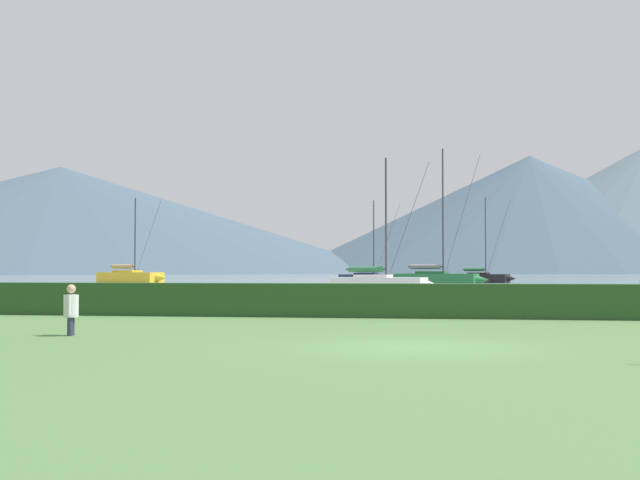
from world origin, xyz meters
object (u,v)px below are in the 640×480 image
sailboat_slip_4 (438,278)px  sailboat_slip_5 (370,278)px  sailboat_slip_0 (380,283)px  sailboat_slip_1 (131,277)px  person_seated_viewer (71,308)px  sailboat_slip_6 (482,277)px

sailboat_slip_4 → sailboat_slip_5: sailboat_slip_4 is taller
sailboat_slip_4 → sailboat_slip_5: bearing=132.9°
sailboat_slip_0 → sailboat_slip_4: sailboat_slip_4 is taller
sailboat_slip_1 → sailboat_slip_5: size_ratio=1.07×
sailboat_slip_1 → sailboat_slip_4: size_ratio=0.76×
sailboat_slip_1 → person_seated_viewer: bearing=-51.2°
sailboat_slip_1 → sailboat_slip_6: (40.39, 9.20, -0.12)m
sailboat_slip_0 → sailboat_slip_6: bearing=91.2°
sailboat_slip_1 → person_seated_viewer: (28.02, -74.86, -0.06)m
sailboat_slip_4 → person_seated_viewer: sailboat_slip_4 is taller
sailboat_slip_1 → sailboat_slip_5: sailboat_slip_1 is taller
sailboat_slip_5 → sailboat_slip_6: sailboat_slip_6 is taller
sailboat_slip_1 → sailboat_slip_5: bearing=18.5°
sailboat_slip_0 → sailboat_slip_4: (3.58, 21.36, 0.11)m
sailboat_slip_6 → person_seated_viewer: 84.96m
sailboat_slip_1 → person_seated_viewer: sailboat_slip_1 is taller
sailboat_slip_4 → person_seated_viewer: (-7.59, -61.53, -0.06)m
sailboat_slip_4 → sailboat_slip_6: sailboat_slip_4 is taller
sailboat_slip_6 → person_seated_viewer: size_ratio=8.12×
sailboat_slip_1 → sailboat_slip_4: bearing=-2.2°
sailboat_slip_6 → person_seated_viewer: bearing=-78.3°
sailboat_slip_6 → sailboat_slip_0: bearing=-80.8°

